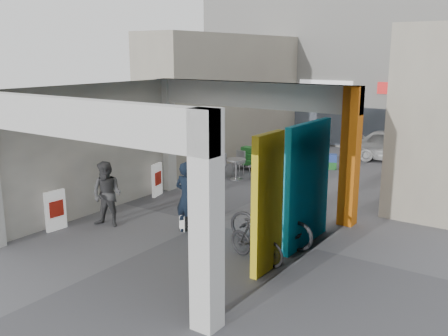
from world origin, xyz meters
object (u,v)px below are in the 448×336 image
Objects in this scene: border_collie at (186,221)px; man_with_dog at (187,198)px; produce_stand at (252,161)px; cafe_set at (238,169)px; man_elderly at (276,194)px; white_van at (398,146)px; bicycle_front at (270,223)px; man_back_turned at (107,194)px; bicycle_rear at (256,241)px; man_crates at (318,141)px.

man_with_dog reaches higher than border_collie.
cafe_set is at bearing -106.68° from produce_stand.
man_with_dog is at bearing -131.04° from man_elderly.
cafe_set is 6.93m from white_van.
white_van is at bearing 95.86° from man_elderly.
man_elderly reaches higher than bicycle_front.
bicycle_front is 0.54× the size of white_van.
man_elderly is (3.65, -3.88, 0.58)m from cafe_set.
produce_stand is at bearing 133.80° from man_elderly.
bicycle_front is (2.19, 0.34, 0.30)m from border_collie.
man_with_dog is 2.08m from man_back_turned.
bicycle_rear is (0.20, -0.96, -0.10)m from bicycle_front.
man_crates is (1.52, 2.41, 0.57)m from produce_stand.
man_elderly is 1.00× the size of man_crates.
white_van is (2.00, 10.98, 0.40)m from border_collie.
cafe_set is at bearing 75.57° from man_back_turned.
bicycle_front is (4.26, -6.20, 0.22)m from produce_stand.
white_van reaches higher than bicycle_front.
man_with_dog is at bearing -95.97° from produce_stand.
cafe_set is 0.69× the size of bicycle_front.
cafe_set reaches higher than border_collie.
white_van is (4.06, 4.44, 0.32)m from produce_stand.
man_with_dog reaches higher than produce_stand.
border_collie is 0.30× the size of bicycle_front.
cafe_set is 7.28m from bicycle_rear.
border_collie is 0.34× the size of man_with_dog.
man_with_dog is 2.38m from bicycle_rear.
man_crates is (-2.29, 7.57, 0.00)m from man_elderly.
bicycle_rear is (2.28, -0.54, -0.44)m from man_with_dog.
white_van is at bearing 62.71° from border_collie.
man_back_turned is at bearing -89.19° from cafe_set.
border_collie is at bearing -134.43° from man_elderly.
border_collie is at bearing 103.72° from man_crates.
man_crates is 10.02m from bicycle_rear.
man_with_dog reaches higher than bicycle_rear.
man_back_turned reaches higher than cafe_set.
border_collie is 0.41× the size of bicycle_rear.
man_elderly is 0.47× the size of white_van.
man_with_dog reaches higher than man_back_turned.
cafe_set is 0.97× the size of bicycle_rear.
man_with_dog is at bearing 171.38° from white_van.
man_elderly is at bearing -46.78° from cafe_set.
cafe_set is 1.15× the size of produce_stand.
produce_stand is 0.70× the size of man_with_dog.
man_elderly is (1.64, 1.46, 0.01)m from man_with_dog.
produce_stand is at bearing 30.37° from bicycle_front.
produce_stand is 6.45m from man_elderly.
man_crates is at bearing 67.38° from man_back_turned.
man_elderly is (3.82, -5.16, 0.57)m from produce_stand.
border_collie is 0.34× the size of man_elderly.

